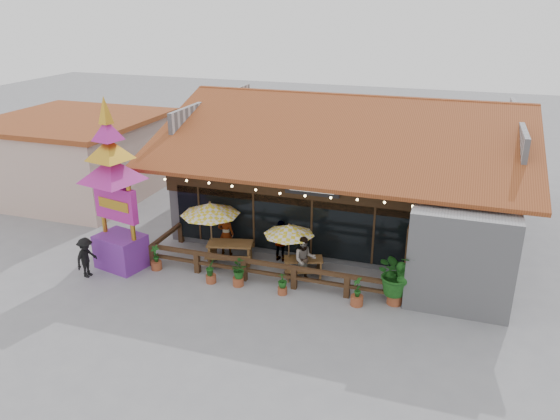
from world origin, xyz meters
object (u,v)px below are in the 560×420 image
(picnic_table_right, at_px, (303,264))
(umbrella_right, at_px, (289,230))
(umbrella_left, at_px, (210,209))
(tropical_plant, at_px, (397,274))
(picnic_table_left, at_px, (230,249))
(thai_sign_tower, at_px, (112,174))
(pedestrian, at_px, (86,257))

(picnic_table_right, bearing_deg, umbrella_right, -179.64)
(umbrella_left, height_order, picnic_table_right, umbrella_left)
(tropical_plant, bearing_deg, umbrella_right, 166.64)
(umbrella_right, bearing_deg, picnic_table_left, 177.41)
(picnic_table_left, bearing_deg, picnic_table_right, -2.03)
(umbrella_left, bearing_deg, umbrella_right, -1.96)
(picnic_table_right, bearing_deg, thai_sign_tower, -167.35)
(thai_sign_tower, distance_m, pedestrian, 3.39)
(picnic_table_left, bearing_deg, umbrella_right, -2.59)
(umbrella_left, relative_size, umbrella_right, 1.35)
(umbrella_left, height_order, pedestrian, umbrella_left)
(tropical_plant, bearing_deg, pedestrian, -171.51)
(umbrella_left, xyz_separation_m, picnic_table_right, (3.96, -0.11, -1.77))
(umbrella_right, distance_m, pedestrian, 7.91)
(picnic_table_right, distance_m, tropical_plant, 3.87)
(umbrella_left, relative_size, picnic_table_right, 1.67)
(tropical_plant, height_order, pedestrian, tropical_plant)
(umbrella_right, height_order, thai_sign_tower, thai_sign_tower)
(picnic_table_right, xyz_separation_m, thai_sign_tower, (-7.15, -1.60, 3.42))
(umbrella_left, bearing_deg, thai_sign_tower, -151.71)
(picnic_table_left, height_order, picnic_table_right, picnic_table_left)
(picnic_table_right, xyz_separation_m, tropical_plant, (3.68, -1.02, 0.68))
(picnic_table_left, relative_size, thai_sign_tower, 0.29)
(picnic_table_right, bearing_deg, pedestrian, -160.88)
(picnic_table_left, relative_size, picnic_table_right, 1.17)
(umbrella_right, height_order, pedestrian, umbrella_right)
(picnic_table_right, xyz_separation_m, pedestrian, (-7.94, -2.75, 0.32))
(umbrella_right, relative_size, picnic_table_right, 1.23)
(umbrella_right, relative_size, thai_sign_tower, 0.31)
(umbrella_left, relative_size, thai_sign_tower, 0.42)
(picnic_table_left, xyz_separation_m, thai_sign_tower, (-4.00, -1.72, 3.31))
(picnic_table_left, height_order, tropical_plant, tropical_plant)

